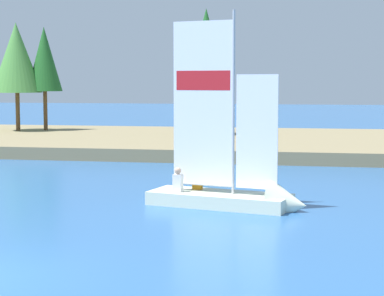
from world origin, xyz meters
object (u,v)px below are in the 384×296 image
shoreline_tree_left (16,58)px  shoreline_tree_midleft (44,59)px  sailboat (245,193)px  shoreline_tree_centre (206,45)px

shoreline_tree_left → shoreline_tree_midleft: size_ratio=1.03×
sailboat → shoreline_tree_left: bearing=142.3°
sailboat → shoreline_tree_midleft: bearing=138.7°
shoreline_tree_midleft → shoreline_tree_centre: bearing=-9.3°
shoreline_tree_left → shoreline_tree_midleft: shoreline_tree_left is taller
shoreline_tree_centre → sailboat: bearing=-77.4°
shoreline_tree_left → sailboat: bearing=-51.0°
shoreline_tree_midleft → sailboat: (15.19, -21.45, -4.69)m
shoreline_tree_midleft → shoreline_tree_centre: shoreline_tree_centre is taller
shoreline_tree_left → shoreline_tree_centre: size_ratio=0.93×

